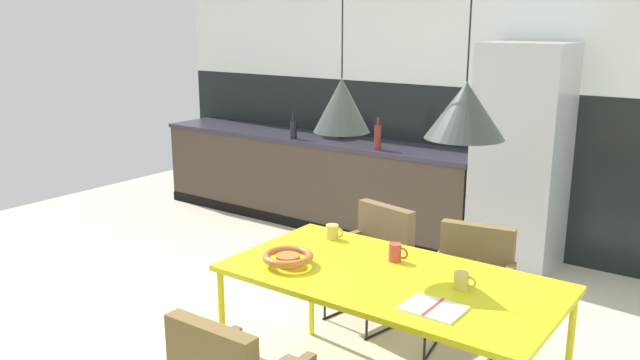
# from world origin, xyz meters

# --- Properties ---
(back_wall_splashback_dark) EXTENTS (6.94, 0.12, 1.45)m
(back_wall_splashback_dark) POSITION_xyz_m (0.00, 2.79, 0.72)
(back_wall_splashback_dark) COLOR black
(back_wall_splashback_dark) RESTS_ON ground
(back_wall_panel_upper) EXTENTS (6.94, 0.12, 1.45)m
(back_wall_panel_upper) POSITION_xyz_m (0.00, 2.79, 2.17)
(back_wall_panel_upper) COLOR white
(back_wall_panel_upper) RESTS_ON back_wall_splashback_dark
(kitchen_counter) EXTENTS (3.59, 0.63, 0.89)m
(kitchen_counter) POSITION_xyz_m (-1.54, 2.43, 0.45)
(kitchen_counter) COLOR #423629
(kitchen_counter) RESTS_ON ground
(refrigerator_column) EXTENTS (0.67, 0.60, 1.86)m
(refrigerator_column) POSITION_xyz_m (0.60, 2.43, 0.93)
(refrigerator_column) COLOR #ADAFB2
(refrigerator_column) RESTS_ON ground
(dining_table) EXTENTS (1.71, 0.90, 0.76)m
(dining_table) POSITION_xyz_m (0.77, 0.01, 0.71)
(dining_table) COLOR yellow
(dining_table) RESTS_ON ground
(armchair_near_window) EXTENTS (0.55, 0.54, 0.80)m
(armchair_near_window) POSITION_xyz_m (0.88, 0.84, 0.51)
(armchair_near_window) COLOR brown
(armchair_near_window) RESTS_ON ground
(armchair_far_side) EXTENTS (0.56, 0.55, 0.79)m
(armchair_far_side) POSITION_xyz_m (0.15, 0.88, 0.50)
(armchair_far_side) COLOR brown
(armchair_far_side) RESTS_ON ground
(fruit_bowl) EXTENTS (0.28, 0.28, 0.07)m
(fruit_bowl) POSITION_xyz_m (0.26, -0.19, 0.80)
(fruit_bowl) COLOR #B2662D
(fruit_bowl) RESTS_ON dining_table
(open_book) EXTENTS (0.27, 0.21, 0.02)m
(open_book) POSITION_xyz_m (1.13, -0.22, 0.76)
(open_book) COLOR white
(open_book) RESTS_ON dining_table
(mug_glass_clear) EXTENTS (0.12, 0.08, 0.09)m
(mug_glass_clear) POSITION_xyz_m (0.20, 0.30, 0.80)
(mug_glass_clear) COLOR gold
(mug_glass_clear) RESTS_ON dining_table
(mug_white_ceramic) EXTENTS (0.12, 0.07, 0.08)m
(mug_white_ceramic) POSITION_xyz_m (1.14, 0.07, 0.80)
(mug_white_ceramic) COLOR gold
(mug_white_ceramic) RESTS_ON dining_table
(mug_tall_blue) EXTENTS (0.12, 0.07, 0.10)m
(mug_tall_blue) POSITION_xyz_m (0.69, 0.21, 0.81)
(mug_tall_blue) COLOR #B23D33
(mug_tall_blue) RESTS_ON dining_table
(cooking_pot) EXTENTS (0.23, 0.23, 0.17)m
(cooking_pot) POSITION_xyz_m (-1.31, 2.48, 0.97)
(cooking_pot) COLOR black
(cooking_pot) RESTS_ON kitchen_counter
(bottle_vinegar_dark) EXTENTS (0.07, 0.07, 0.29)m
(bottle_vinegar_dark) POSITION_xyz_m (-0.64, 2.22, 1.01)
(bottle_vinegar_dark) COLOR maroon
(bottle_vinegar_dark) RESTS_ON kitchen_counter
(bottle_oil_tall) EXTENTS (0.07, 0.07, 0.27)m
(bottle_oil_tall) POSITION_xyz_m (-1.60, 2.21, 0.99)
(bottle_oil_tall) COLOR black
(bottle_oil_tall) RESTS_ON kitchen_counter
(pendant_lamp_over_table_near) EXTENTS (0.30, 0.30, 1.38)m
(pendant_lamp_over_table_near) POSITION_xyz_m (0.43, 0.06, 1.61)
(pendant_lamp_over_table_near) COLOR black
(pendant_lamp_over_table_far) EXTENTS (0.37, 0.37, 1.34)m
(pendant_lamp_over_table_far) POSITION_xyz_m (1.11, 0.06, 1.63)
(pendant_lamp_over_table_far) COLOR black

